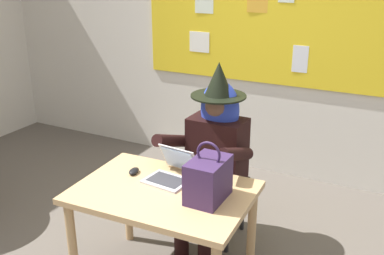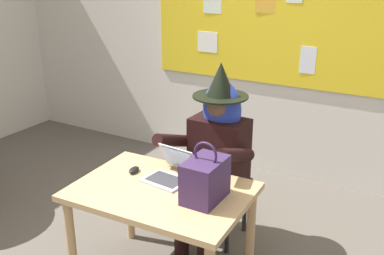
{
  "view_description": "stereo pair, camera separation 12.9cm",
  "coord_description": "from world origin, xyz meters",
  "px_view_note": "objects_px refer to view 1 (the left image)",
  "views": [
    {
      "loc": [
        1.42,
        -2.16,
        2.07
      ],
      "look_at": [
        0.13,
        0.34,
        1.03
      ],
      "focal_mm": 41.72,
      "sensor_mm": 36.0,
      "label": 1
    },
    {
      "loc": [
        1.53,
        -2.1,
        2.07
      ],
      "look_at": [
        0.13,
        0.34,
        1.03
      ],
      "focal_mm": 41.72,
      "sensor_mm": 36.0,
      "label": 2
    }
  ],
  "objects_px": {
    "laptop": "(172,172)",
    "chair_at_desk": "(220,172)",
    "handbag": "(208,179)",
    "person_costumed": "(214,145)",
    "computer_mouse": "(134,171)",
    "desk_main": "(164,203)"
  },
  "relations": [
    {
      "from": "laptop",
      "to": "chair_at_desk",
      "type": "bearing_deg",
      "value": 86.72
    },
    {
      "from": "handbag",
      "to": "laptop",
      "type": "bearing_deg",
      "value": 157.96
    },
    {
      "from": "person_costumed",
      "to": "computer_mouse",
      "type": "xyz_separation_m",
      "value": [
        -0.36,
        -0.52,
        -0.07
      ]
    },
    {
      "from": "desk_main",
      "to": "computer_mouse",
      "type": "height_order",
      "value": "computer_mouse"
    },
    {
      "from": "chair_at_desk",
      "to": "person_costumed",
      "type": "xyz_separation_m",
      "value": [
        -0.0,
        -0.12,
        0.28
      ]
    },
    {
      "from": "computer_mouse",
      "to": "handbag",
      "type": "distance_m",
      "value": 0.62
    },
    {
      "from": "desk_main",
      "to": "computer_mouse",
      "type": "relative_size",
      "value": 11.06
    },
    {
      "from": "laptop",
      "to": "computer_mouse",
      "type": "distance_m",
      "value": 0.28
    },
    {
      "from": "desk_main",
      "to": "handbag",
      "type": "bearing_deg",
      "value": 4.45
    },
    {
      "from": "desk_main",
      "to": "chair_at_desk",
      "type": "relative_size",
      "value": 1.25
    },
    {
      "from": "desk_main",
      "to": "person_costumed",
      "type": "distance_m",
      "value": 0.66
    },
    {
      "from": "desk_main",
      "to": "person_costumed",
      "type": "xyz_separation_m",
      "value": [
        0.06,
        0.63,
        0.18
      ]
    },
    {
      "from": "chair_at_desk",
      "to": "person_costumed",
      "type": "height_order",
      "value": "person_costumed"
    },
    {
      "from": "laptop",
      "to": "desk_main",
      "type": "bearing_deg",
      "value": -74.12
    },
    {
      "from": "chair_at_desk",
      "to": "laptop",
      "type": "distance_m",
      "value": 0.65
    },
    {
      "from": "desk_main",
      "to": "chair_at_desk",
      "type": "xyz_separation_m",
      "value": [
        0.07,
        0.75,
        -0.09
      ]
    },
    {
      "from": "chair_at_desk",
      "to": "computer_mouse",
      "type": "height_order",
      "value": "chair_at_desk"
    },
    {
      "from": "person_costumed",
      "to": "handbag",
      "type": "bearing_deg",
      "value": 23.37
    },
    {
      "from": "person_costumed",
      "to": "laptop",
      "type": "xyz_separation_m",
      "value": [
        -0.09,
        -0.47,
        -0.04
      ]
    },
    {
      "from": "chair_at_desk",
      "to": "laptop",
      "type": "bearing_deg",
      "value": -10.1
    },
    {
      "from": "desk_main",
      "to": "person_costumed",
      "type": "relative_size",
      "value": 0.81
    },
    {
      "from": "chair_at_desk",
      "to": "handbag",
      "type": "xyz_separation_m",
      "value": [
        0.24,
        -0.73,
        0.33
      ]
    }
  ]
}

